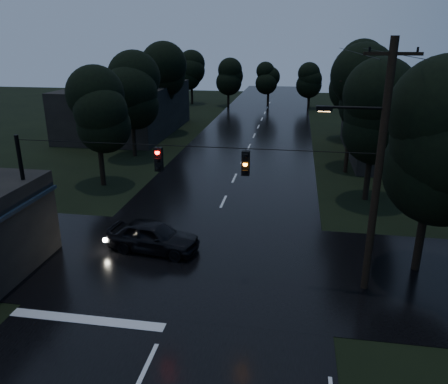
# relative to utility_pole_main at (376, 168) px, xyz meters

# --- Properties ---
(main_road) EXTENTS (12.00, 120.00, 0.02)m
(main_road) POSITION_rel_utility_pole_main_xyz_m (-7.41, 19.00, -5.26)
(main_road) COLOR black
(main_road) RESTS_ON ground
(cross_street) EXTENTS (60.00, 9.00, 0.02)m
(cross_street) POSITION_rel_utility_pole_main_xyz_m (-7.41, 1.00, -5.26)
(cross_street) COLOR black
(cross_street) RESTS_ON ground
(building_far_right) EXTENTS (10.00, 14.00, 4.40)m
(building_far_right) POSITION_rel_utility_pole_main_xyz_m (6.59, 23.00, -3.06)
(building_far_right) COLOR black
(building_far_right) RESTS_ON ground
(building_far_left) EXTENTS (10.00, 16.00, 5.00)m
(building_far_left) POSITION_rel_utility_pole_main_xyz_m (-21.41, 29.00, -2.76)
(building_far_left) COLOR black
(building_far_left) RESTS_ON ground
(utility_pole_main) EXTENTS (3.50, 0.30, 10.00)m
(utility_pole_main) POSITION_rel_utility_pole_main_xyz_m (0.00, 0.00, 0.00)
(utility_pole_main) COLOR black
(utility_pole_main) RESTS_ON ground
(utility_pole_far) EXTENTS (2.00, 0.30, 7.50)m
(utility_pole_far) POSITION_rel_utility_pole_main_xyz_m (0.89, 17.00, -1.38)
(utility_pole_far) COLOR black
(utility_pole_far) RESTS_ON ground
(anchor_pole_left) EXTENTS (0.18, 0.18, 6.00)m
(anchor_pole_left) POSITION_rel_utility_pole_main_xyz_m (-14.91, 0.00, -2.26)
(anchor_pole_left) COLOR black
(anchor_pole_left) RESTS_ON ground
(span_signals) EXTENTS (15.00, 0.37, 1.12)m
(span_signals) POSITION_rel_utility_pole_main_xyz_m (-6.85, -0.01, -0.01)
(span_signals) COLOR black
(span_signals) RESTS_ON ground
(tree_corner_near) EXTENTS (4.48, 4.48, 9.44)m
(tree_corner_near) POSITION_rel_utility_pole_main_xyz_m (2.59, 2.00, 0.74)
(tree_corner_near) COLOR black
(tree_corner_near) RESTS_ON ground
(tree_left_a) EXTENTS (3.92, 3.92, 8.26)m
(tree_left_a) POSITION_rel_utility_pole_main_xyz_m (-16.41, 11.00, -0.02)
(tree_left_a) COLOR black
(tree_left_a) RESTS_ON ground
(tree_left_b) EXTENTS (4.20, 4.20, 8.85)m
(tree_left_b) POSITION_rel_utility_pole_main_xyz_m (-17.01, 19.00, 0.36)
(tree_left_b) COLOR black
(tree_left_b) RESTS_ON ground
(tree_left_c) EXTENTS (4.48, 4.48, 9.44)m
(tree_left_c) POSITION_rel_utility_pole_main_xyz_m (-17.61, 29.00, 0.74)
(tree_left_c) COLOR black
(tree_left_c) RESTS_ON ground
(tree_right_a) EXTENTS (4.20, 4.20, 8.85)m
(tree_right_a) POSITION_rel_utility_pole_main_xyz_m (1.59, 11.00, 0.36)
(tree_right_a) COLOR black
(tree_right_a) RESTS_ON ground
(tree_right_b) EXTENTS (4.48, 4.48, 9.44)m
(tree_right_b) POSITION_rel_utility_pole_main_xyz_m (2.19, 19.00, 0.74)
(tree_right_b) COLOR black
(tree_right_b) RESTS_ON ground
(tree_right_c) EXTENTS (4.76, 4.76, 10.03)m
(tree_right_c) POSITION_rel_utility_pole_main_xyz_m (2.79, 29.00, 1.11)
(tree_right_c) COLOR black
(tree_right_c) RESTS_ON ground
(car) EXTENTS (4.72, 2.39, 1.54)m
(car) POSITION_rel_utility_pole_main_xyz_m (-9.69, 1.84, -4.49)
(car) COLOR black
(car) RESTS_ON ground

